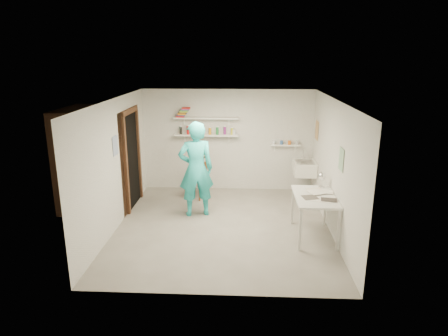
{
  "coord_description": "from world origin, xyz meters",
  "views": [
    {
      "loc": [
        0.37,
        -7.0,
        3.18
      ],
      "look_at": [
        0.0,
        0.4,
        1.05
      ],
      "focal_mm": 32.0,
      "sensor_mm": 36.0,
      "label": 1
    }
  ],
  "objects_px": {
    "work_table": "(314,216)",
    "wall_clock": "(200,151)",
    "man": "(196,169)",
    "belfast_sink": "(304,168)",
    "desk_lamp": "(322,176)",
    "wooden_chair": "(196,179)"
  },
  "relations": [
    {
      "from": "belfast_sink",
      "to": "wooden_chair",
      "type": "height_order",
      "value": "wooden_chair"
    },
    {
      "from": "wall_clock",
      "to": "work_table",
      "type": "xyz_separation_m",
      "value": [
        2.15,
        -1.13,
        -0.9
      ]
    },
    {
      "from": "wall_clock",
      "to": "desk_lamp",
      "type": "xyz_separation_m",
      "value": [
        2.34,
        -0.66,
        -0.29
      ]
    },
    {
      "from": "wall_clock",
      "to": "desk_lamp",
      "type": "relative_size",
      "value": 2.37
    },
    {
      "from": "wall_clock",
      "to": "wooden_chair",
      "type": "height_order",
      "value": "wall_clock"
    },
    {
      "from": "man",
      "to": "belfast_sink",
      "type": "bearing_deg",
      "value": -168.98
    },
    {
      "from": "belfast_sink",
      "to": "man",
      "type": "relative_size",
      "value": 0.31
    },
    {
      "from": "man",
      "to": "wall_clock",
      "type": "distance_m",
      "value": 0.39
    },
    {
      "from": "work_table",
      "to": "belfast_sink",
      "type": "bearing_deg",
      "value": 86.92
    },
    {
      "from": "work_table",
      "to": "desk_lamp",
      "type": "bearing_deg",
      "value": 67.58
    },
    {
      "from": "desk_lamp",
      "to": "wooden_chair",
      "type": "bearing_deg",
      "value": 150.27
    },
    {
      "from": "belfast_sink",
      "to": "wooden_chair",
      "type": "bearing_deg",
      "value": -176.99
    },
    {
      "from": "work_table",
      "to": "wall_clock",
      "type": "bearing_deg",
      "value": 152.31
    },
    {
      "from": "desk_lamp",
      "to": "wall_clock",
      "type": "bearing_deg",
      "value": 164.26
    },
    {
      "from": "man",
      "to": "work_table",
      "type": "relative_size",
      "value": 1.65
    },
    {
      "from": "belfast_sink",
      "to": "man",
      "type": "bearing_deg",
      "value": -154.08
    },
    {
      "from": "belfast_sink",
      "to": "man",
      "type": "height_order",
      "value": "man"
    },
    {
      "from": "man",
      "to": "wooden_chair",
      "type": "height_order",
      "value": "man"
    },
    {
      "from": "wall_clock",
      "to": "desk_lamp",
      "type": "bearing_deg",
      "value": -30.63
    },
    {
      "from": "belfast_sink",
      "to": "wall_clock",
      "type": "relative_size",
      "value": 1.73
    },
    {
      "from": "man",
      "to": "desk_lamp",
      "type": "distance_m",
      "value": 2.44
    },
    {
      "from": "wooden_chair",
      "to": "belfast_sink",
      "type": "bearing_deg",
      "value": 25.62
    }
  ]
}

